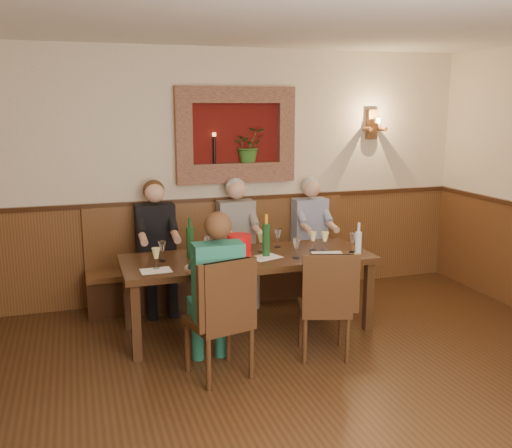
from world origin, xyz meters
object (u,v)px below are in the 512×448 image
(person_bench_mid, at_px, (238,252))
(wine_bottle_green_a, at_px, (266,239))
(person_chair_front, at_px, (216,307))
(spittoon_bucket, at_px, (239,248))
(bench, at_px, (224,272))
(person_bench_left, at_px, (157,258))
(chair_near_left, at_px, (220,342))
(wine_bottle_green_b, at_px, (190,241))
(person_bench_right, at_px, (312,247))
(dining_table, at_px, (248,264))
(water_bottle, at_px, (358,244))
(chair_near_right, at_px, (324,325))

(person_bench_mid, distance_m, wine_bottle_green_a, 0.95)
(person_chair_front, xyz_separation_m, spittoon_bucket, (0.38, 0.62, 0.31))
(bench, xyz_separation_m, person_bench_left, (-0.75, -0.11, 0.25))
(chair_near_left, xyz_separation_m, person_bench_left, (-0.25, 1.72, 0.28))
(wine_bottle_green_b, bearing_deg, person_bench_right, 24.95)
(chair_near_left, bearing_deg, spittoon_bucket, 48.53)
(person_bench_right, relative_size, wine_bottle_green_b, 3.48)
(dining_table, height_order, person_bench_right, person_bench_right)
(dining_table, bearing_deg, chair_near_left, -119.91)
(bench, bearing_deg, person_bench_mid, -35.90)
(chair_near_left, height_order, water_bottle, water_bottle)
(chair_near_right, xyz_separation_m, wine_bottle_green_b, (-1.00, 0.88, 0.63))
(person_bench_right, xyz_separation_m, spittoon_bucket, (-1.17, -1.00, 0.32))
(person_bench_left, xyz_separation_m, spittoon_bucket, (0.62, -1.00, 0.30))
(person_chair_front, relative_size, wine_bottle_green_a, 3.35)
(person_bench_mid, bearing_deg, bench, 144.10)
(spittoon_bucket, bearing_deg, person_chair_front, -121.45)
(dining_table, bearing_deg, spittoon_bucket, -129.33)
(water_bottle, bearing_deg, person_chair_front, -165.13)
(bench, height_order, water_bottle, bench)
(bench, bearing_deg, dining_table, -90.00)
(chair_near_right, relative_size, person_bench_left, 0.69)
(person_bench_right, height_order, wine_bottle_green_b, person_bench_right)
(person_chair_front, height_order, wine_bottle_green_b, person_chair_front)
(person_bench_mid, height_order, spittoon_bucket, person_bench_mid)
(person_bench_left, height_order, wine_bottle_green_a, person_bench_left)
(bench, height_order, person_bench_left, person_bench_left)
(dining_table, height_order, person_bench_mid, person_bench_mid)
(bench, xyz_separation_m, water_bottle, (0.98, -1.33, 0.56))
(dining_table, relative_size, bench, 0.80)
(person_chair_front, bearing_deg, person_bench_right, 46.24)
(bench, height_order, chair_near_right, bench)
(dining_table, relative_size, person_bench_left, 1.71)
(bench, distance_m, wine_bottle_green_b, 1.15)
(person_bench_left, height_order, spittoon_bucket, person_bench_left)
(dining_table, bearing_deg, wine_bottle_green_a, -15.01)
(person_bench_right, bearing_deg, dining_table, -141.09)
(chair_near_left, height_order, wine_bottle_green_b, wine_bottle_green_b)
(person_chair_front, relative_size, water_bottle, 3.99)
(person_bench_right, bearing_deg, bench, 174.30)
(chair_near_right, bearing_deg, bench, 121.62)
(person_bench_mid, relative_size, person_chair_front, 1.02)
(dining_table, bearing_deg, person_bench_left, 131.96)
(wine_bottle_green_a, distance_m, water_bottle, 0.88)
(spittoon_bucket, bearing_deg, chair_near_left, -117.51)
(person_chair_front, distance_m, spittoon_bucket, 0.79)
(bench, relative_size, water_bottle, 8.75)
(spittoon_bucket, bearing_deg, person_bench_left, 121.93)
(wine_bottle_green_a, bearing_deg, chair_near_right, -68.46)
(person_bench_left, bearing_deg, bench, 7.94)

